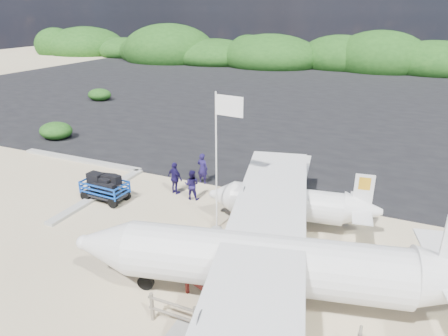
# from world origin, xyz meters

# --- Properties ---
(ground) EXTENTS (160.00, 160.00, 0.00)m
(ground) POSITION_xyz_m (0.00, 0.00, 0.00)
(ground) COLOR beige
(asphalt_apron) EXTENTS (90.00, 50.00, 0.04)m
(asphalt_apron) POSITION_xyz_m (0.00, 30.00, 0.00)
(asphalt_apron) COLOR #B2B2B2
(asphalt_apron) RESTS_ON ground
(lagoon) EXTENTS (9.00, 7.00, 0.40)m
(lagoon) POSITION_xyz_m (-9.00, 1.50, 0.00)
(lagoon) COLOR #B2B2B2
(lagoon) RESTS_ON ground
(vegetation_band) EXTENTS (124.00, 8.00, 4.40)m
(vegetation_band) POSITION_xyz_m (0.00, 55.00, 0.00)
(vegetation_band) COLOR #B2B2B2
(vegetation_band) RESTS_ON ground
(baggage_cart) EXTENTS (2.53, 1.51, 1.24)m
(baggage_cart) POSITION_xyz_m (-3.82, 1.14, 0.00)
(baggage_cart) COLOR blue
(baggage_cart) RESTS_ON ground
(flagpole) EXTENTS (1.26, 0.64, 6.07)m
(flagpole) POSITION_xyz_m (2.48, 0.88, 0.00)
(flagpole) COLOR white
(flagpole) RESTS_ON ground
(signboard) EXTENTS (1.83, 0.81, 1.55)m
(signboard) POSITION_xyz_m (4.15, -3.74, 0.00)
(signboard) COLOR maroon
(signboard) RESTS_ON ground
(crew_a) EXTENTS (0.68, 0.48, 1.75)m
(crew_a) POSITION_xyz_m (-0.31, 5.05, 0.87)
(crew_a) COLOR #1A1247
(crew_a) RESTS_ON ground
(crew_b) EXTENTS (0.86, 0.72, 1.57)m
(crew_b) POSITION_xyz_m (0.09, 3.05, 0.78)
(crew_b) COLOR #1A1247
(crew_b) RESTS_ON ground
(crew_c) EXTENTS (1.10, 0.71, 1.73)m
(crew_c) POSITION_xyz_m (-1.01, 3.28, 0.87)
(crew_c) COLOR #1A1247
(crew_c) RESTS_ON ground
(aircraft_small) EXTENTS (8.69, 8.69, 2.76)m
(aircraft_small) POSITION_xyz_m (-12.22, 37.16, 0.00)
(aircraft_small) COLOR #B2B2B2
(aircraft_small) RESTS_ON ground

